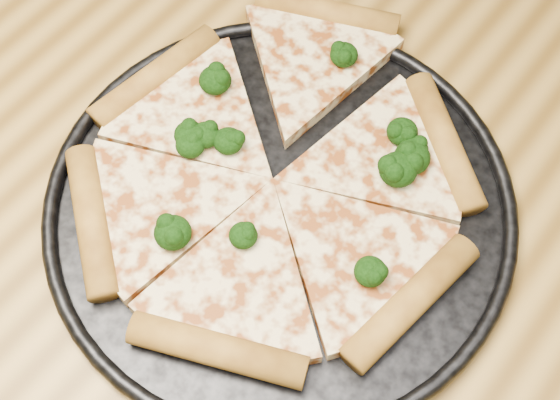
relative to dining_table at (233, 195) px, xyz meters
The scene contains 5 objects.
ground 0.66m from the dining_table, ahead, with size 4.00×4.00×0.00m, color brown.
dining_table is the anchor object (origin of this frame).
pizza_pan 0.13m from the dining_table, 17.44° to the right, with size 0.38×0.38×0.02m.
pizza 0.12m from the dining_table, ahead, with size 0.33×0.38×0.03m.
broccoli_florets 0.14m from the dining_table, 12.71° to the left, with size 0.23×0.25×0.02m.
Camera 1 is at (0.26, -0.26, 1.32)m, focal length 50.79 mm.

